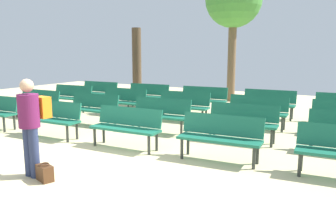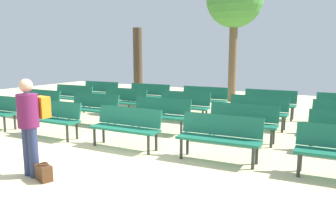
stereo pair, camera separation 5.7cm
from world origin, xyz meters
name	(u,v)px [view 2 (the right image)]	position (x,y,z in m)	size (l,w,h in m)	color
ground_plane	(77,169)	(0.00, 0.00, 0.00)	(25.85, 25.85, 0.00)	beige
bench_r0_c1	(52,116)	(-2.25, 1.41, 0.50)	(1.63, 0.58, 0.87)	#19664C
bench_r0_c2	(126,125)	(-0.09, 1.57, 0.50)	(1.62, 0.56, 0.87)	#19664C
bench_r0_c3	(220,135)	(2.00, 1.78, 0.50)	(1.64, 0.62, 0.87)	#19664C
bench_r1_c0	(38,102)	(-4.57, 2.85, 0.50)	(1.62, 0.57, 0.87)	#19664C
bench_r1_c1	(93,107)	(-2.41, 3.01, 0.50)	(1.63, 0.58, 0.87)	#19664C
bench_r1_c2	(160,113)	(-0.23, 3.19, 0.50)	(1.63, 0.61, 0.87)	#19664C
bench_r1_c3	(242,120)	(1.91, 3.34, 0.50)	(1.64, 0.64, 0.87)	#19664C
bench_r2_c0	(72,96)	(-4.72, 4.42, 0.50)	(1.64, 0.62, 0.87)	#19664C
bench_r2_c1	(124,100)	(-2.52, 4.57, 0.50)	(1.63, 0.58, 0.87)	#19664C
bench_r2_c2	(184,104)	(-0.41, 4.76, 0.50)	(1.64, 0.63, 0.87)	#19664C
bench_r2_c3	(258,110)	(1.79, 4.94, 0.50)	(1.63, 0.59, 0.87)	#19664C
bench_r3_c0	(100,91)	(-4.85, 5.99, 0.50)	(1.63, 0.59, 0.87)	#19664C
bench_r3_c1	(148,94)	(-2.66, 6.20, 0.50)	(1.64, 0.64, 0.87)	#19664C
bench_r3_c2	(204,98)	(-0.48, 6.34, 0.50)	(1.64, 0.63, 0.87)	#19664C
bench_r3_c3	(269,102)	(1.68, 6.55, 0.50)	(1.63, 0.61, 0.87)	#19664C
tree_0	(235,1)	(-0.65, 9.40, 4.04)	(2.27, 2.27, 5.25)	brown
tree_1	(138,62)	(-4.97, 8.76, 1.55)	(0.42, 0.42, 3.10)	#4C3A28
visitor_with_backpack	(30,122)	(-0.38, -0.62, 0.94)	(0.37, 0.55, 1.65)	navy
handbag	(44,172)	(-0.05, -0.69, 0.13)	(0.36, 0.27, 0.29)	#4C2D19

